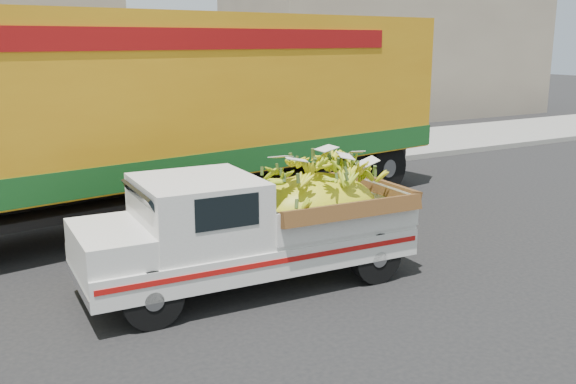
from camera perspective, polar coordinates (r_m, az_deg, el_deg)
ground at (r=9.49m, az=1.01°, el=-7.20°), size 100.00×100.00×0.00m
curb at (r=14.90m, az=-11.48°, el=0.49°), size 60.00×0.25×0.15m
sidewalk at (r=16.86m, az=-13.82°, el=1.84°), size 60.00×4.00×0.14m
building_right at (r=29.43m, az=9.15°, el=12.60°), size 14.00×6.00×6.00m
pickup_truck at (r=8.92m, az=-1.50°, el=-2.77°), size 4.63×1.89×1.60m
semi_trailer at (r=12.15m, az=-10.07°, el=7.45°), size 12.06×4.27×3.80m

